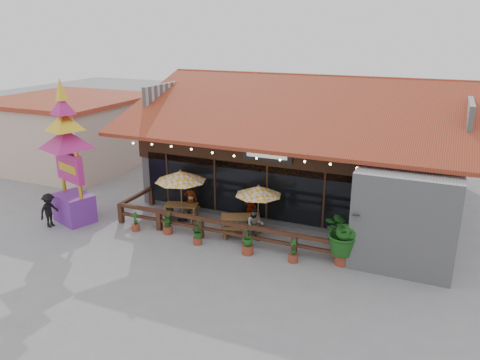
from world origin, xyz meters
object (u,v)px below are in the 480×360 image
at_px(umbrella_left, 181,176).
at_px(umbrella_right, 258,191).
at_px(picnic_table_left, 181,209).
at_px(pedestrian, 49,210).
at_px(tropical_plant, 344,233).
at_px(picnic_table_right, 240,222).
at_px(thai_sign_tower, 67,143).

height_order(umbrella_left, umbrella_right, umbrella_left).
xyz_separation_m(picnic_table_left, pedestrian, (-4.80, -3.02, 0.28)).
height_order(umbrella_left, tropical_plant, umbrella_left).
bearing_deg(umbrella_right, picnic_table_right, -142.80).
distance_m(thai_sign_tower, tropical_plant, 12.08).
height_order(picnic_table_left, tropical_plant, tropical_plant).
distance_m(picnic_table_right, thai_sign_tower, 8.13).
bearing_deg(picnic_table_right, umbrella_left, 176.78).
bearing_deg(picnic_table_left, thai_sign_tower, -153.50).
distance_m(umbrella_left, umbrella_right, 3.55).
bearing_deg(tropical_plant, picnic_table_right, 167.63).
xyz_separation_m(umbrella_right, tropical_plant, (3.90, -1.45, -0.57)).
xyz_separation_m(thai_sign_tower, tropical_plant, (11.82, 0.76, -2.34)).
bearing_deg(pedestrian, umbrella_left, -57.79).
xyz_separation_m(umbrella_right, picnic_table_left, (-3.68, -0.10, -1.36)).
distance_m(umbrella_right, picnic_table_left, 3.93).
bearing_deg(umbrella_right, pedestrian, -159.81).
height_order(umbrella_left, picnic_table_right, umbrella_left).
height_order(umbrella_left, picnic_table_left, umbrella_left).
xyz_separation_m(picnic_table_right, tropical_plant, (4.51, -0.99, 0.74)).
bearing_deg(tropical_plant, pedestrian, -172.34).
bearing_deg(picnic_table_right, pedestrian, -161.36).
height_order(thai_sign_tower, pedestrian, thai_sign_tower).
bearing_deg(umbrella_right, thai_sign_tower, -164.40).
bearing_deg(thai_sign_tower, picnic_table_right, 13.45).
distance_m(picnic_table_left, thai_sign_tower, 5.68).
relative_size(tropical_plant, pedestrian, 1.45).
xyz_separation_m(umbrella_left, picnic_table_right, (2.92, -0.16, -1.58)).
xyz_separation_m(tropical_plant, pedestrian, (-12.38, -1.67, -0.50)).
xyz_separation_m(umbrella_right, thai_sign_tower, (-7.92, -2.21, 1.77)).
relative_size(picnic_table_right, pedestrian, 1.35).
distance_m(umbrella_right, pedestrian, 9.10).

